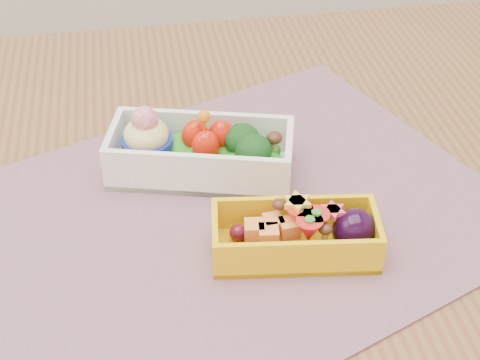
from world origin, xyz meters
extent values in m
cube|color=brown|center=(0.00, 0.00, 0.73)|extent=(1.20, 0.80, 0.04)
cube|color=#895E66|center=(-0.01, -0.02, 0.75)|extent=(0.60, 0.54, 0.00)
cube|color=white|center=(-0.03, 0.05, 0.78)|extent=(0.20, 0.13, 0.05)
ellipsoid|color=green|center=(-0.03, 0.05, 0.77)|extent=(0.18, 0.11, 0.02)
cylinder|color=#15259E|center=(-0.08, 0.06, 0.78)|extent=(0.05, 0.05, 0.03)
sphere|color=red|center=(-0.08, 0.06, 0.82)|extent=(0.03, 0.03, 0.03)
ellipsoid|color=red|center=(-0.03, 0.06, 0.79)|extent=(0.03, 0.02, 0.03)
ellipsoid|color=red|center=(-0.02, 0.04, 0.79)|extent=(0.03, 0.02, 0.03)
ellipsoid|color=red|center=(-0.01, 0.05, 0.79)|extent=(0.03, 0.02, 0.03)
sphere|color=orange|center=(-0.02, 0.05, 0.82)|extent=(0.01, 0.01, 0.01)
ellipsoid|color=black|center=(0.01, 0.04, 0.79)|extent=(0.04, 0.04, 0.03)
ellipsoid|color=black|center=(0.02, 0.02, 0.79)|extent=(0.04, 0.04, 0.03)
ellipsoid|color=#3F2111|center=(0.05, 0.03, 0.80)|extent=(0.02, 0.02, 0.01)
cube|color=yellow|center=(0.04, -0.09, 0.77)|extent=(0.15, 0.08, 0.04)
ellipsoid|color=#57101F|center=(0.01, -0.09, 0.77)|extent=(0.08, 0.05, 0.02)
cube|color=orange|center=(0.02, -0.08, 0.78)|extent=(0.04, 0.04, 0.02)
cone|color=red|center=(0.05, -0.08, 0.79)|extent=(0.03, 0.03, 0.02)
cone|color=red|center=(0.06, -0.09, 0.79)|extent=(0.03, 0.03, 0.02)
cone|color=red|center=(0.05, -0.10, 0.79)|extent=(0.03, 0.03, 0.02)
cylinder|color=yellow|center=(0.04, -0.07, 0.80)|extent=(0.03, 0.03, 0.01)
cylinder|color=#E53F5B|center=(0.07, -0.08, 0.79)|extent=(0.02, 0.02, 0.01)
ellipsoid|color=#3F2111|center=(0.03, -0.07, 0.78)|extent=(0.01, 0.01, 0.01)
ellipsoid|color=#3F2111|center=(0.06, -0.10, 0.78)|extent=(0.01, 0.01, 0.01)
ellipsoid|color=black|center=(0.09, -0.09, 0.78)|extent=(0.04, 0.04, 0.04)
camera|label=1|loc=(-0.09, -0.53, 1.20)|focal=52.72mm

